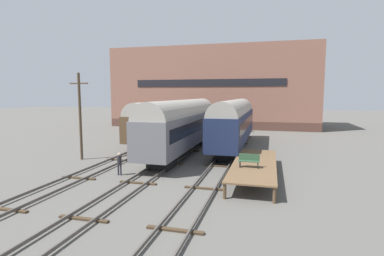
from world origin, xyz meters
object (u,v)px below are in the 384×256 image
at_px(person_worker, 119,162).
at_px(train_car_navy, 234,121).
at_px(bench, 249,160).
at_px(utility_pole, 80,115).
at_px(train_car_grey, 183,123).
at_px(train_car_brown, 163,119).

bearing_deg(person_worker, train_car_navy, 62.79).
height_order(bench, utility_pole, utility_pole).
bearing_deg(train_car_grey, person_worker, -104.16).
bearing_deg(train_car_brown, utility_pole, -107.57).
xyz_separation_m(train_car_grey, train_car_navy, (4.56, 4.38, -0.02)).
xyz_separation_m(train_car_brown, bench, (11.65, -14.57, -1.42)).
distance_m(train_car_brown, person_worker, 15.68).
xyz_separation_m(train_car_brown, person_worker, (2.34, -15.39, -1.90)).
bearing_deg(train_car_grey, train_car_navy, 43.90).
bearing_deg(train_car_grey, bench, -48.32).
bearing_deg(bench, train_car_grey, 131.68).
relative_size(train_car_grey, person_worker, 10.73).
bearing_deg(train_car_navy, bench, -78.38).
bearing_deg(train_car_grey, utility_pole, -149.45).
relative_size(train_car_navy, utility_pole, 2.31).
distance_m(train_car_brown, utility_pole, 12.05).
distance_m(train_car_grey, person_worker, 9.29).
relative_size(train_car_grey, utility_pole, 2.29).
distance_m(train_car_navy, utility_pole, 15.75).
distance_m(train_car_navy, person_worker, 14.95).
bearing_deg(bench, train_car_navy, 101.62).
xyz_separation_m(train_car_navy, train_car_brown, (-9.11, 2.22, -0.16)).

